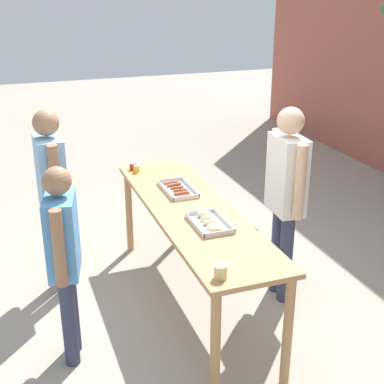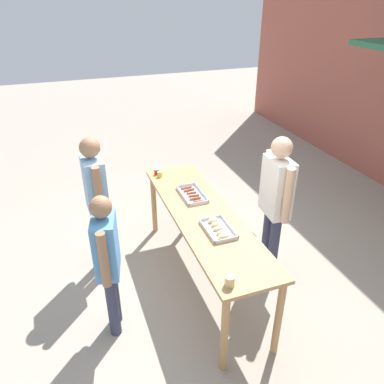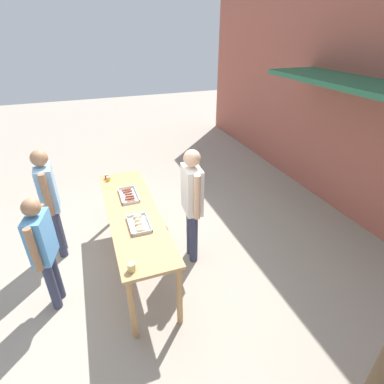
{
  "view_description": "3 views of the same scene",
  "coord_description": "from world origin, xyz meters",
  "px_view_note": "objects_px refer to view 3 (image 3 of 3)",
  "views": [
    {
      "loc": [
        3.88,
        -1.41,
        2.73
      ],
      "look_at": [
        0.0,
        0.0,
        1.09
      ],
      "focal_mm": 50.0,
      "sensor_mm": 36.0,
      "label": 1
    },
    {
      "loc": [
        3.24,
        -1.32,
        3.12
      ],
      "look_at": [
        -0.42,
        0.01,
        0.99
      ],
      "focal_mm": 35.0,
      "sensor_mm": 36.0,
      "label": 2
    },
    {
      "loc": [
        3.5,
        -0.41,
        3.17
      ],
      "look_at": [
        0.13,
        0.81,
        1.15
      ],
      "focal_mm": 28.0,
      "sensor_mm": 36.0,
      "label": 3
    }
  ],
  "objects_px": {
    "condiment_jar_mustard": "(107,176)",
    "person_server_behind_table": "(192,197)",
    "food_tray_buns": "(139,224)",
    "person_customer_with_cup": "(43,246)",
    "person_customer_holding_hotdog": "(49,196)",
    "food_tray_sausages": "(129,195)",
    "condiment_jar_ketchup": "(108,179)",
    "beer_cup": "(131,267)"
  },
  "relations": [
    {
      "from": "food_tray_sausages",
      "to": "person_server_behind_table",
      "type": "xyz_separation_m",
      "value": [
        0.55,
        0.8,
        0.11
      ]
    },
    {
      "from": "food_tray_buns",
      "to": "person_customer_holding_hotdog",
      "type": "distance_m",
      "value": 1.48
    },
    {
      "from": "condiment_jar_mustard",
      "to": "person_server_behind_table",
      "type": "xyz_separation_m",
      "value": [
        1.27,
        1.04,
        0.09
      ]
    },
    {
      "from": "food_tray_buns",
      "to": "condiment_jar_ketchup",
      "type": "distance_m",
      "value": 1.42
    },
    {
      "from": "condiment_jar_mustard",
      "to": "condiment_jar_ketchup",
      "type": "xyz_separation_m",
      "value": [
        0.09,
        0.02,
        0.0
      ]
    },
    {
      "from": "person_customer_holding_hotdog",
      "to": "condiment_jar_ketchup",
      "type": "bearing_deg",
      "value": -68.02
    },
    {
      "from": "person_customer_holding_hotdog",
      "to": "person_customer_with_cup",
      "type": "relative_size",
      "value": 1.11
    },
    {
      "from": "person_server_behind_table",
      "to": "person_customer_with_cup",
      "type": "xyz_separation_m",
      "value": [
        0.23,
        -1.93,
        -0.14
      ]
    },
    {
      "from": "food_tray_buns",
      "to": "condiment_jar_ketchup",
      "type": "height_order",
      "value": "condiment_jar_ketchup"
    },
    {
      "from": "condiment_jar_ketchup",
      "to": "person_server_behind_table",
      "type": "height_order",
      "value": "person_server_behind_table"
    },
    {
      "from": "food_tray_sausages",
      "to": "condiment_jar_mustard",
      "type": "xyz_separation_m",
      "value": [
        -0.71,
        -0.24,
        0.02
      ]
    },
    {
      "from": "food_tray_sausages",
      "to": "person_customer_with_cup",
      "type": "relative_size",
      "value": 0.3
    },
    {
      "from": "condiment_jar_mustard",
      "to": "person_customer_holding_hotdog",
      "type": "relative_size",
      "value": 0.04
    },
    {
      "from": "person_customer_holding_hotdog",
      "to": "condiment_jar_mustard",
      "type": "bearing_deg",
      "value": -62.85
    },
    {
      "from": "person_server_behind_table",
      "to": "condiment_jar_mustard",
      "type": "bearing_deg",
      "value": -136.26
    },
    {
      "from": "person_server_behind_table",
      "to": "person_customer_holding_hotdog",
      "type": "relative_size",
      "value": 1.02
    },
    {
      "from": "condiment_jar_ketchup",
      "to": "condiment_jar_mustard",
      "type": "bearing_deg",
      "value": -169.25
    },
    {
      "from": "beer_cup",
      "to": "person_customer_with_cup",
      "type": "relative_size",
      "value": 0.06
    },
    {
      "from": "food_tray_buns",
      "to": "condiment_jar_ketchup",
      "type": "xyz_separation_m",
      "value": [
        -1.4,
        -0.22,
        0.01
      ]
    },
    {
      "from": "beer_cup",
      "to": "condiment_jar_ketchup",
      "type": "bearing_deg",
      "value": 179.9
    },
    {
      "from": "beer_cup",
      "to": "person_customer_with_cup",
      "type": "xyz_separation_m",
      "value": [
        -0.76,
        -0.9,
        -0.05
      ]
    },
    {
      "from": "food_tray_sausages",
      "to": "condiment_jar_ketchup",
      "type": "relative_size",
      "value": 6.62
    },
    {
      "from": "food_tray_buns",
      "to": "beer_cup",
      "type": "relative_size",
      "value": 4.57
    },
    {
      "from": "food_tray_buns",
      "to": "beer_cup",
      "type": "xyz_separation_m",
      "value": [
        0.76,
        -0.23,
        0.02
      ]
    },
    {
      "from": "condiment_jar_mustard",
      "to": "person_customer_holding_hotdog",
      "type": "height_order",
      "value": "person_customer_holding_hotdog"
    },
    {
      "from": "food_tray_buns",
      "to": "person_customer_with_cup",
      "type": "xyz_separation_m",
      "value": [
        0.01,
        -1.13,
        -0.03
      ]
    },
    {
      "from": "food_tray_sausages",
      "to": "person_server_behind_table",
      "type": "height_order",
      "value": "person_server_behind_table"
    },
    {
      "from": "person_customer_with_cup",
      "to": "food_tray_sausages",
      "type": "bearing_deg",
      "value": -42.66
    },
    {
      "from": "person_customer_holding_hotdog",
      "to": "food_tray_buns",
      "type": "bearing_deg",
      "value": -135.44
    },
    {
      "from": "condiment_jar_mustard",
      "to": "food_tray_buns",
      "type": "bearing_deg",
      "value": 9.17
    },
    {
      "from": "food_tray_sausages",
      "to": "person_customer_holding_hotdog",
      "type": "height_order",
      "value": "person_customer_holding_hotdog"
    },
    {
      "from": "condiment_jar_mustard",
      "to": "person_server_behind_table",
      "type": "bearing_deg",
      "value": 39.36
    },
    {
      "from": "condiment_jar_ketchup",
      "to": "person_customer_with_cup",
      "type": "bearing_deg",
      "value": -32.68
    },
    {
      "from": "condiment_jar_mustard",
      "to": "person_customer_with_cup",
      "type": "relative_size",
      "value": 0.05
    },
    {
      "from": "condiment_jar_mustard",
      "to": "person_customer_with_cup",
      "type": "distance_m",
      "value": 1.74
    },
    {
      "from": "food_tray_sausages",
      "to": "food_tray_buns",
      "type": "distance_m",
      "value": 0.78
    },
    {
      "from": "food_tray_sausages",
      "to": "beer_cup",
      "type": "xyz_separation_m",
      "value": [
        1.54,
        -0.23,
        0.03
      ]
    },
    {
      "from": "food_tray_buns",
      "to": "person_customer_holding_hotdog",
      "type": "xyz_separation_m",
      "value": [
        -1.01,
        -1.08,
        0.08
      ]
    },
    {
      "from": "food_tray_sausages",
      "to": "person_customer_with_cup",
      "type": "xyz_separation_m",
      "value": [
        0.78,
        -1.13,
        -0.02
      ]
    },
    {
      "from": "person_customer_holding_hotdog",
      "to": "person_server_behind_table",
      "type": "bearing_deg",
      "value": -115.13
    },
    {
      "from": "person_customer_holding_hotdog",
      "to": "person_customer_with_cup",
      "type": "height_order",
      "value": "person_customer_holding_hotdog"
    },
    {
      "from": "condiment_jar_ketchup",
      "to": "food_tray_sausages",
      "type": "bearing_deg",
      "value": 19.77
    }
  ]
}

